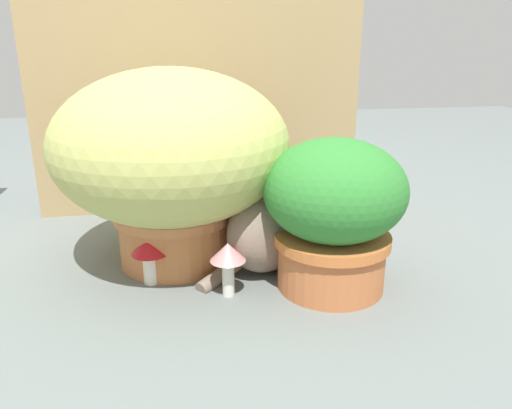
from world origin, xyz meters
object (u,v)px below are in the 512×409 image
cat (273,223)px  mushroom_ornament_red (150,252)px  mushroom_ornament_pink (228,257)px  leafy_planter (334,210)px  grass_planter (172,155)px

cat → mushroom_ornament_red: (-0.31, -0.04, -0.04)m
mushroom_ornament_pink → leafy_planter: bearing=0.3°
grass_planter → mushroom_ornament_pink: bearing=-62.5°
grass_planter → cat: size_ratio=1.65×
cat → mushroom_ornament_red: size_ratio=3.05×
grass_planter → mushroom_ornament_red: bearing=-118.1°
mushroom_ornament_red → grass_planter: bearing=61.9°
grass_planter → mushroom_ornament_red: (-0.06, -0.12, -0.21)m
grass_planter → mushroom_ornament_pink: grass_planter is taller
cat → mushroom_ornament_pink: cat is taller
grass_planter → leafy_planter: bearing=-30.9°
mushroom_ornament_red → leafy_planter: bearing=-12.5°
cat → mushroom_ornament_red: cat is taller
cat → mushroom_ornament_pink: bearing=-135.0°
cat → mushroom_ornament_pink: size_ratio=2.78×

